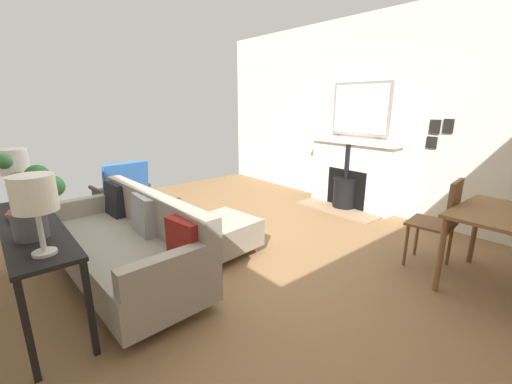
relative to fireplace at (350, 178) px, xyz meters
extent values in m
cube|color=olive|center=(2.51, 0.02, -0.48)|extent=(5.46, 6.24, 0.01)
cube|color=silver|center=(-0.22, 0.02, 0.95)|extent=(0.12, 6.24, 2.86)
cube|color=#9E7A5B|center=(0.30, 0.00, -0.46)|extent=(0.42, 1.30, 0.03)
cube|color=white|center=(-0.04, 0.00, 0.03)|extent=(0.25, 1.37, 1.02)
cube|color=black|center=(0.07, 0.00, -0.15)|extent=(0.06, 0.68, 0.59)
cylinder|color=black|center=(0.11, 0.00, -0.23)|extent=(0.36, 0.36, 0.44)
cylinder|color=black|center=(0.11, 0.00, 0.00)|extent=(0.38, 0.38, 0.02)
cylinder|color=black|center=(0.11, 0.00, 0.28)|extent=(0.07, 0.07, 0.53)
cube|color=white|center=(-0.01, 0.00, 0.56)|extent=(0.30, 1.45, 0.05)
cube|color=gray|center=(-0.14, 0.00, 1.05)|extent=(0.04, 0.97, 0.79)
cube|color=silver|center=(-0.12, 0.00, 1.05)|extent=(0.01, 0.89, 0.71)
cylinder|color=#9E9384|center=(-0.04, -0.41, 0.61)|extent=(0.17, 0.17, 0.04)
torus|color=#9E9384|center=(-0.04, -0.41, 0.62)|extent=(0.17, 0.17, 0.01)
cylinder|color=#9E9384|center=(-0.04, 0.34, 0.61)|extent=(0.14, 0.14, 0.04)
torus|color=#9E9384|center=(-0.04, 0.34, 0.62)|extent=(0.14, 0.14, 0.01)
cylinder|color=#B2B2B7|center=(3.89, -0.86, -0.43)|extent=(0.04, 0.04, 0.10)
cylinder|color=#B2B2B7|center=(3.81, 0.84, -0.43)|extent=(0.04, 0.04, 0.10)
cylinder|color=#B2B2B7|center=(3.25, -0.89, -0.43)|extent=(0.04, 0.04, 0.10)
cylinder|color=#B2B2B7|center=(3.17, 0.81, -0.43)|extent=(0.04, 0.04, 0.10)
cube|color=gray|center=(3.53, -0.03, -0.22)|extent=(0.89, 2.03, 0.32)
cube|color=gray|center=(3.19, -0.04, 0.13)|extent=(0.23, 2.00, 0.38)
cube|color=gray|center=(3.57, -0.97, 0.04)|extent=(0.77, 0.15, 0.19)
cube|color=gray|center=(3.49, 0.91, 0.04)|extent=(0.77, 0.15, 0.19)
cube|color=black|center=(3.32, -0.78, 0.11)|extent=(0.17, 0.38, 0.38)
cube|color=#99999E|center=(3.29, -0.05, 0.11)|extent=(0.15, 0.39, 0.39)
cube|color=maroon|center=(3.26, 0.68, 0.10)|extent=(0.16, 0.35, 0.34)
cylinder|color=#B2B2B7|center=(2.79, -0.16, -0.43)|extent=(0.04, 0.04, 0.09)
cylinder|color=#B2B2B7|center=(2.73, 0.36, -0.43)|extent=(0.04, 0.04, 0.09)
cylinder|color=#B2B2B7|center=(2.24, -0.22, -0.43)|extent=(0.04, 0.04, 0.09)
cylinder|color=#B2B2B7|center=(2.19, 0.30, -0.43)|extent=(0.04, 0.04, 0.09)
cube|color=gray|center=(2.49, 0.07, -0.24)|extent=(0.74, 0.72, 0.30)
cube|color=#4C3321|center=(2.69, -2.10, -0.30)|extent=(0.05, 0.05, 0.36)
cube|color=#4C3321|center=(3.20, -2.06, -0.30)|extent=(0.05, 0.05, 0.36)
cube|color=#4C3321|center=(2.65, -1.63, -0.30)|extent=(0.05, 0.05, 0.36)
cube|color=#4C3321|center=(3.16, -1.59, -0.30)|extent=(0.05, 0.05, 0.36)
cube|color=#2D60B2|center=(2.93, -1.85, -0.10)|extent=(0.64, 0.60, 0.08)
cube|color=#2D60B2|center=(2.91, -1.60, 0.15)|extent=(0.61, 0.18, 0.43)
cube|color=#4C3321|center=(2.61, -1.87, -0.01)|extent=(0.08, 0.53, 0.04)
cube|color=#4C3321|center=(3.25, -1.82, -0.01)|extent=(0.08, 0.53, 0.04)
cube|color=black|center=(4.01, -0.85, -0.13)|extent=(0.04, 0.04, 0.69)
cube|color=black|center=(4.01, 0.80, -0.13)|extent=(0.04, 0.04, 0.69)
cube|color=black|center=(4.34, -0.85, -0.13)|extent=(0.04, 0.04, 0.69)
cube|color=black|center=(4.34, 0.80, -0.13)|extent=(0.04, 0.04, 0.69)
cube|color=black|center=(4.17, -0.03, 0.23)|extent=(0.40, 1.71, 0.03)
cylinder|color=white|center=(4.17, -0.67, 0.25)|extent=(0.14, 0.14, 0.02)
cylinder|color=white|center=(4.17, -0.67, 0.40)|extent=(0.03, 0.03, 0.28)
cylinder|color=silver|center=(4.17, -0.67, 0.65)|extent=(0.25, 0.25, 0.22)
cylinder|color=beige|center=(4.17, 0.61, 0.25)|extent=(0.14, 0.14, 0.02)
cylinder|color=beige|center=(4.17, 0.61, 0.40)|extent=(0.03, 0.03, 0.26)
cylinder|color=white|center=(4.17, 0.61, 0.64)|extent=(0.25, 0.25, 0.22)
cylinder|color=#4C4C51|center=(4.20, 0.26, 0.34)|extent=(0.21, 0.21, 0.19)
cylinder|color=brown|center=(4.20, 0.26, 0.54)|extent=(0.02, 0.02, 0.20)
sphere|color=#2D6633|center=(4.22, 0.39, 0.66)|extent=(0.14, 0.14, 0.14)
sphere|color=#387A3D|center=(4.04, 0.40, 0.61)|extent=(0.14, 0.14, 0.14)
sphere|color=#2D6633|center=(4.10, 0.18, 0.65)|extent=(0.17, 0.17, 0.17)
sphere|color=#387A3D|center=(4.26, 0.08, 0.76)|extent=(0.10, 0.10, 0.10)
cube|color=#38517F|center=(4.18, -0.30, 0.26)|extent=(0.25, 0.20, 0.03)
cube|color=#B23833|center=(4.18, -0.30, 0.28)|extent=(0.26, 0.20, 0.02)
cylinder|color=brown|center=(0.62, 1.93, -0.13)|extent=(0.05, 0.05, 0.69)
cylinder|color=brown|center=(1.47, 1.93, -0.13)|extent=(0.05, 0.05, 0.69)
cube|color=brown|center=(1.05, 2.25, 0.23)|extent=(0.95, 0.73, 0.03)
cylinder|color=brown|center=(0.90, 1.49, -0.25)|extent=(0.04, 0.04, 0.45)
cylinder|color=brown|center=(1.22, 1.52, -0.25)|extent=(0.04, 0.04, 0.45)
cylinder|color=brown|center=(0.87, 1.80, -0.25)|extent=(0.04, 0.04, 0.45)
cylinder|color=brown|center=(1.19, 1.84, -0.25)|extent=(0.04, 0.04, 0.45)
cube|color=brown|center=(1.05, 1.66, -0.02)|extent=(0.44, 0.44, 0.02)
cube|color=brown|center=(1.03, 1.83, 0.22)|extent=(0.36, 0.08, 0.46)
cube|color=black|center=(-0.15, 1.10, 0.85)|extent=(0.02, 0.13, 0.17)
cube|color=black|center=(-0.15, 1.25, 0.86)|extent=(0.02, 0.12, 0.17)
cube|color=black|center=(-0.15, 1.08, 0.64)|extent=(0.02, 0.13, 0.15)
camera|label=1|loc=(4.37, 2.89, 1.16)|focal=23.06mm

